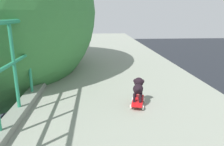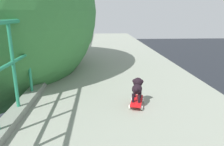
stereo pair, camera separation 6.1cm
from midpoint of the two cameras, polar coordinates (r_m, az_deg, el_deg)
name	(u,v)px [view 1 (the left image)]	position (r m, az deg, el deg)	size (l,w,h in m)	color
car_blue_seventh	(34,83)	(20.15, -20.42, -2.54)	(2.01, 4.40, 1.48)	#193E94
city_bus	(27,52)	(30.30, -22.00, 5.25)	(2.51, 11.91, 3.17)	beige
toy_skateboard	(138,101)	(3.17, 6.44, -7.56)	(0.28, 0.47, 0.09)	red
small_dog	(138,87)	(3.14, 6.58, -3.73)	(0.22, 0.37, 0.31)	black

